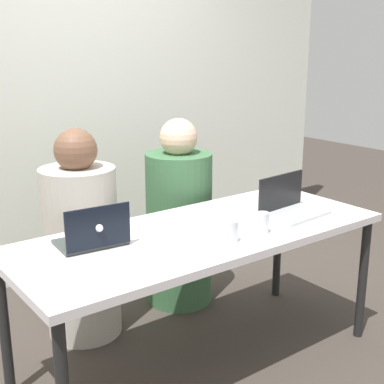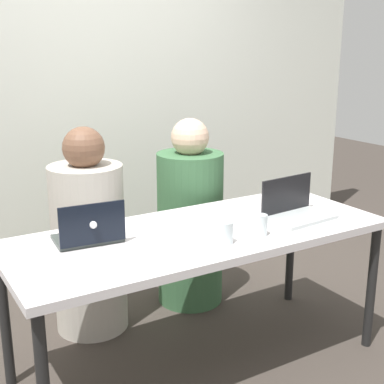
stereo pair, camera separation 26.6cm
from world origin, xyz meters
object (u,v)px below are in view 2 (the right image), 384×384
at_px(water_glass_right, 261,227).
at_px(laptop_back_left, 89,233).
at_px(person_on_right, 190,223).
at_px(laptop_front_right, 296,209).
at_px(person_on_left, 89,242).
at_px(water_glass_center, 225,234).

bearing_deg(water_glass_right, laptop_back_left, 155.81).
distance_m(person_on_right, laptop_front_right, 0.83).
distance_m(person_on_left, water_glass_right, 1.07).
bearing_deg(water_glass_right, person_on_right, 81.74).
xyz_separation_m(person_on_right, laptop_front_right, (0.20, -0.76, 0.26)).
bearing_deg(person_on_left, laptop_front_right, 135.59).
xyz_separation_m(laptop_front_right, water_glass_right, (-0.33, -0.12, -0.00)).
relative_size(person_on_right, laptop_front_right, 3.21).
bearing_deg(water_glass_center, water_glass_right, -1.01).
xyz_separation_m(person_on_left, laptop_front_right, (0.88, -0.76, 0.26)).
height_order(laptop_back_left, water_glass_right, laptop_back_left).
bearing_deg(laptop_back_left, water_glass_right, 160.83).
distance_m(person_on_left, laptop_front_right, 1.19).
xyz_separation_m(water_glass_center, water_glass_right, (0.21, -0.00, 0.00)).
bearing_deg(laptop_front_right, water_glass_center, -172.53).
relative_size(person_on_left, laptop_back_left, 3.76).
relative_size(water_glass_center, water_glass_right, 0.99).
bearing_deg(water_glass_center, person_on_right, 69.09).
height_order(person_on_left, water_glass_center, person_on_left).
relative_size(person_on_left, person_on_right, 1.00).
bearing_deg(water_glass_right, water_glass_center, 178.99).
bearing_deg(water_glass_center, laptop_front_right, 12.53).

